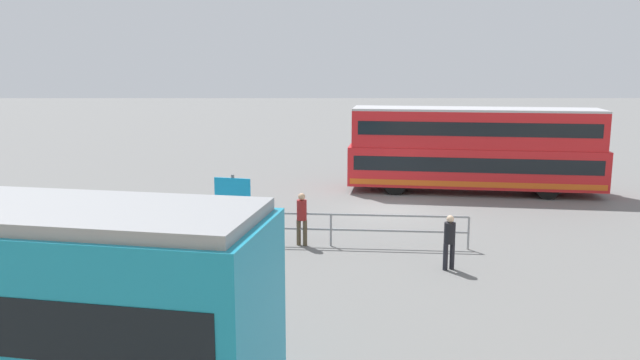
# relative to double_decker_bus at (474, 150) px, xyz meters

# --- Properties ---
(ground_plane) EXTENTS (160.00, 160.00, 0.00)m
(ground_plane) POSITION_rel_double_decker_bus_xyz_m (4.03, 3.54, -1.95)
(ground_plane) COLOR slate
(double_decker_bus) EXTENTS (11.42, 4.05, 3.82)m
(double_decker_bus) POSITION_rel_double_decker_bus_xyz_m (0.00, 0.00, 0.00)
(double_decker_bus) COLOR red
(double_decker_bus) RESTS_ON ground
(pedestrian_near_railing) EXTENTS (0.41, 0.41, 1.73)m
(pedestrian_near_railing) POSITION_rel_double_decker_bus_xyz_m (7.53, 8.45, -0.96)
(pedestrian_near_railing) COLOR #4C3F2D
(pedestrian_near_railing) RESTS_ON ground
(pedestrian_crossing) EXTENTS (0.41, 0.41, 1.60)m
(pedestrian_crossing) POSITION_rel_double_decker_bus_xyz_m (3.27, 10.89, -1.04)
(pedestrian_crossing) COLOR black
(pedestrian_crossing) RESTS_ON ground
(pedestrian_railing) EXTENTS (8.75, 0.85, 1.08)m
(pedestrian_railing) POSITION_rel_double_decker_bus_xyz_m (6.59, 8.52, -1.21)
(pedestrian_railing) COLOR gray
(pedestrian_railing) RESTS_ON ground
(info_sign) EXTENTS (1.13, 0.34, 2.49)m
(info_sign) POSITION_rel_double_decker_bus_xyz_m (9.60, 9.38, -0.22)
(info_sign) COLOR slate
(info_sign) RESTS_ON ground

